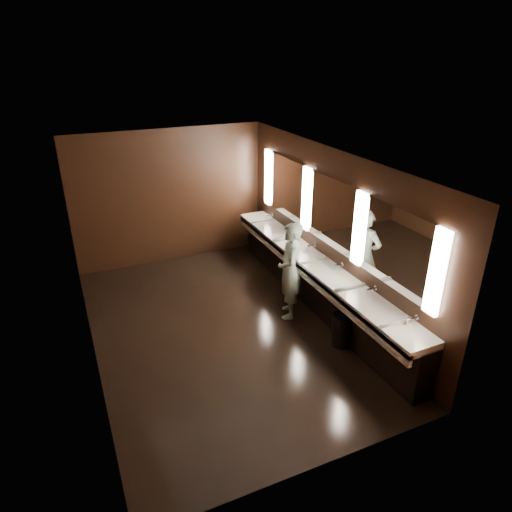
{
  "coord_description": "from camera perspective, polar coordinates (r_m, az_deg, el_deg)",
  "views": [
    {
      "loc": [
        -2.07,
        -6.03,
        4.29
      ],
      "look_at": [
        0.62,
        0.0,
        1.21
      ],
      "focal_mm": 32.0,
      "sensor_mm": 36.0,
      "label": 1
    }
  ],
  "objects": [
    {
      "name": "floor",
      "position": [
        7.68,
        -4.27,
        -9.02
      ],
      "size": [
        6.0,
        6.0,
        0.0
      ],
      "primitive_type": "plane",
      "color": "black",
      "rests_on": "ground"
    },
    {
      "name": "ceiling",
      "position": [
        6.54,
        -5.06,
        11.75
      ],
      "size": [
        4.0,
        6.0,
        0.02
      ],
      "primitive_type": "cube",
      "color": "#2D2D2B",
      "rests_on": "wall_back"
    },
    {
      "name": "wall_back",
      "position": [
        9.7,
        -10.71,
        7.24
      ],
      "size": [
        4.0,
        0.02,
        2.8
      ],
      "primitive_type": "cube",
      "color": "black",
      "rests_on": "floor"
    },
    {
      "name": "wall_front",
      "position": [
        4.67,
        8.35,
        -13.55
      ],
      "size": [
        4.0,
        0.02,
        2.8
      ],
      "primitive_type": "cube",
      "color": "black",
      "rests_on": "floor"
    },
    {
      "name": "wall_left",
      "position": [
        6.68,
        -20.98,
        -2.41
      ],
      "size": [
        0.02,
        6.0,
        2.8
      ],
      "primitive_type": "cube",
      "color": "black",
      "rests_on": "floor"
    },
    {
      "name": "wall_right",
      "position": [
        7.83,
        9.29,
        2.99
      ],
      "size": [
        0.02,
        6.0,
        2.8
      ],
      "primitive_type": "cube",
      "color": "black",
      "rests_on": "floor"
    },
    {
      "name": "sink_counter",
      "position": [
        8.1,
        7.62,
        -3.16
      ],
      "size": [
        0.55,
        5.4,
        1.01
      ],
      "color": "black",
      "rests_on": "floor"
    },
    {
      "name": "mirror_band",
      "position": [
        7.69,
        9.34,
        5.39
      ],
      "size": [
        0.06,
        5.03,
        1.15
      ],
      "color": "white",
      "rests_on": "wall_right"
    },
    {
      "name": "person",
      "position": [
        7.64,
        4.26,
        -1.85
      ],
      "size": [
        0.63,
        0.73,
        1.69
      ],
      "primitive_type": "imported",
      "rotation": [
        0.0,
        0.0,
        -2.01
      ],
      "color": "#94D6DE",
      "rests_on": "floor"
    },
    {
      "name": "trash_bin",
      "position": [
        7.3,
        10.77,
        -9.01
      ],
      "size": [
        0.44,
        0.44,
        0.53
      ],
      "primitive_type": "cylinder",
      "rotation": [
        0.0,
        0.0,
        0.41
      ],
      "color": "black",
      "rests_on": "floor"
    }
  ]
}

